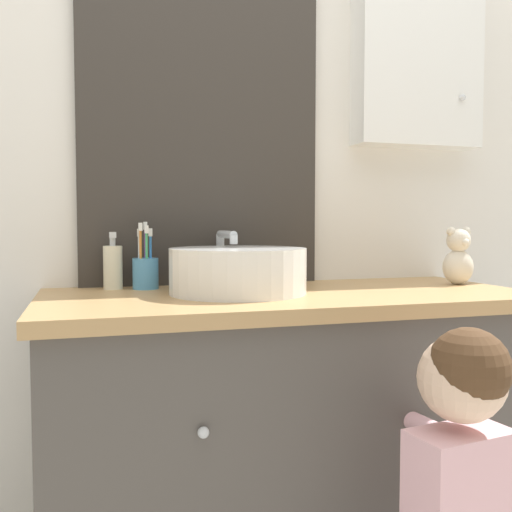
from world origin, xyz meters
name	(u,v)px	position (x,y,z in m)	size (l,w,h in m)	color
wall_back	(261,155)	(0.02, 0.62, 1.27)	(3.20, 0.18, 2.50)	silver
vanity_counter	(289,456)	(0.00, 0.32, 0.44)	(1.26, 0.57, 0.88)	#4C4742
sink_basin	(238,270)	(-0.13, 0.34, 0.94)	(0.35, 0.41, 0.16)	white
toothbrush_holder	(145,270)	(-0.35, 0.51, 0.93)	(0.07, 0.07, 0.18)	#4C93C6
soap_dispenser	(113,266)	(-0.44, 0.53, 0.94)	(0.05, 0.05, 0.16)	beige
child_figure	(459,501)	(0.17, -0.17, 0.53)	(0.21, 0.43, 0.87)	slate
teddy_bear	(458,257)	(0.55, 0.36, 0.96)	(0.09, 0.08, 0.17)	beige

